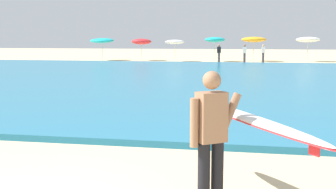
# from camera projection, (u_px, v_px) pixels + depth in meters

# --- Properties ---
(sea) EXTENTS (120.00, 28.00, 0.14)m
(sea) POSITION_uv_depth(u_px,v_px,m) (197.00, 78.00, 22.01)
(sea) COLOR teal
(sea) RESTS_ON ground
(surfer_with_board) EXTENTS (1.99, 2.64, 1.73)m
(surfer_with_board) POSITION_uv_depth(u_px,v_px,m) (230.00, 127.00, 5.18)
(surfer_with_board) COLOR black
(surfer_with_board) RESTS_ON ground
(beach_umbrella_0) EXTENTS (2.27, 2.30, 2.20)m
(beach_umbrella_0) POSITION_uv_depth(u_px,v_px,m) (102.00, 41.00, 40.77)
(beach_umbrella_0) COLOR beige
(beach_umbrella_0) RESTS_ON ground
(beach_umbrella_1) EXTENTS (1.89, 1.91, 2.09)m
(beach_umbrella_1) POSITION_uv_depth(u_px,v_px,m) (141.00, 42.00, 40.46)
(beach_umbrella_1) COLOR beige
(beach_umbrella_1) RESTS_ON ground
(beach_umbrella_2) EXTENTS (1.79, 1.80, 2.00)m
(beach_umbrella_2) POSITION_uv_depth(u_px,v_px,m) (175.00, 42.00, 38.61)
(beach_umbrella_2) COLOR beige
(beach_umbrella_2) RESTS_ON ground
(beach_umbrella_3) EXTENTS (1.84, 1.85, 2.23)m
(beach_umbrella_3) POSITION_uv_depth(u_px,v_px,m) (215.00, 40.00, 38.64)
(beach_umbrella_3) COLOR beige
(beach_umbrella_3) RESTS_ON ground
(beach_umbrella_4) EXTENTS (2.28, 2.28, 2.25)m
(beach_umbrella_4) POSITION_uv_depth(u_px,v_px,m) (254.00, 40.00, 39.04)
(beach_umbrella_4) COLOR beige
(beach_umbrella_4) RESTS_ON ground
(beach_umbrella_5) EXTENTS (2.14, 2.17, 2.29)m
(beach_umbrella_5) POSITION_uv_depth(u_px,v_px,m) (308.00, 40.00, 38.46)
(beach_umbrella_5) COLOR beige
(beach_umbrella_5) RESTS_ON ground
(beachgoer_near_row_left) EXTENTS (0.32, 0.20, 1.58)m
(beachgoer_near_row_left) POSITION_uv_depth(u_px,v_px,m) (219.00, 53.00, 36.91)
(beachgoer_near_row_left) COLOR #383842
(beachgoer_near_row_left) RESTS_ON ground
(beachgoer_near_row_mid) EXTENTS (0.32, 0.20, 1.58)m
(beachgoer_near_row_mid) POSITION_uv_depth(u_px,v_px,m) (263.00, 53.00, 37.14)
(beachgoer_near_row_mid) COLOR #383842
(beachgoer_near_row_mid) RESTS_ON ground
(beachgoer_near_row_right) EXTENTS (0.32, 0.20, 1.58)m
(beachgoer_near_row_right) POSITION_uv_depth(u_px,v_px,m) (245.00, 53.00, 36.60)
(beachgoer_near_row_right) COLOR #383842
(beachgoer_near_row_right) RESTS_ON ground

